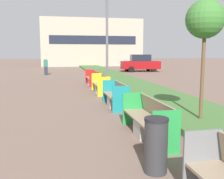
{
  "coord_description": "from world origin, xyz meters",
  "views": [
    {
      "loc": [
        -1.2,
        1.19,
        2.09
      ],
      "look_at": [
        0.9,
        11.49,
        0.6
      ],
      "focal_mm": 42.0,
      "sensor_mm": 36.0,
      "label": 1
    }
  ],
  "objects_px": {
    "street_lamp_post": "(107,17)",
    "parked_car_distant": "(140,63)",
    "litter_bin": "(156,145)",
    "bench_teal_frame": "(116,97)",
    "bench_green_frame": "(148,122)",
    "bench_red_frame": "(93,79)",
    "pedestrian_walking": "(46,66)",
    "bench_yellow_frame": "(101,86)",
    "sapling_tree_near": "(205,20)"
  },
  "relations": [
    {
      "from": "sapling_tree_near",
      "to": "pedestrian_walking",
      "type": "height_order",
      "value": "sapling_tree_near"
    },
    {
      "from": "pedestrian_walking",
      "to": "bench_green_frame",
      "type": "bearing_deg",
      "value": -80.15
    },
    {
      "from": "bench_teal_frame",
      "to": "parked_car_distant",
      "type": "bearing_deg",
      "value": 69.56
    },
    {
      "from": "pedestrian_walking",
      "to": "parked_car_distant",
      "type": "height_order",
      "value": "parked_car_distant"
    },
    {
      "from": "bench_red_frame",
      "to": "bench_green_frame",
      "type": "bearing_deg",
      "value": -90.0
    },
    {
      "from": "bench_green_frame",
      "to": "bench_red_frame",
      "type": "relative_size",
      "value": 1.03
    },
    {
      "from": "litter_bin",
      "to": "parked_car_distant",
      "type": "distance_m",
      "value": 24.64
    },
    {
      "from": "street_lamp_post",
      "to": "sapling_tree_near",
      "type": "relative_size",
      "value": 2.09
    },
    {
      "from": "bench_teal_frame",
      "to": "bench_yellow_frame",
      "type": "xyz_separation_m",
      "value": [
        0.0,
        3.6,
        0.0
      ]
    },
    {
      "from": "street_lamp_post",
      "to": "parked_car_distant",
      "type": "height_order",
      "value": "street_lamp_post"
    },
    {
      "from": "bench_red_frame",
      "to": "bench_teal_frame",
      "type": "bearing_deg",
      "value": -90.03
    },
    {
      "from": "bench_teal_frame",
      "to": "litter_bin",
      "type": "height_order",
      "value": "litter_bin"
    },
    {
      "from": "bench_green_frame",
      "to": "bench_teal_frame",
      "type": "relative_size",
      "value": 1.18
    },
    {
      "from": "litter_bin",
      "to": "street_lamp_post",
      "type": "relative_size",
      "value": 0.13
    },
    {
      "from": "street_lamp_post",
      "to": "parked_car_distant",
      "type": "bearing_deg",
      "value": 64.58
    },
    {
      "from": "litter_bin",
      "to": "pedestrian_walking",
      "type": "distance_m",
      "value": 21.12
    },
    {
      "from": "litter_bin",
      "to": "bench_teal_frame",
      "type": "bearing_deg",
      "value": 84.71
    },
    {
      "from": "litter_bin",
      "to": "sapling_tree_near",
      "type": "bearing_deg",
      "value": 47.9
    },
    {
      "from": "bench_green_frame",
      "to": "litter_bin",
      "type": "bearing_deg",
      "value": -105.5
    },
    {
      "from": "bench_teal_frame",
      "to": "pedestrian_walking",
      "type": "relative_size",
      "value": 1.28
    },
    {
      "from": "bench_red_frame",
      "to": "pedestrian_walking",
      "type": "xyz_separation_m",
      "value": [
        -3.31,
        8.3,
        0.44
      ]
    },
    {
      "from": "bench_yellow_frame",
      "to": "parked_car_distant",
      "type": "distance_m",
      "value": 15.84
    },
    {
      "from": "bench_teal_frame",
      "to": "street_lamp_post",
      "type": "distance_m",
      "value": 6.39
    },
    {
      "from": "litter_bin",
      "to": "pedestrian_walking",
      "type": "xyz_separation_m",
      "value": [
        -2.78,
        20.93,
        0.32
      ]
    },
    {
      "from": "litter_bin",
      "to": "parked_car_distant",
      "type": "height_order",
      "value": "parked_car_distant"
    },
    {
      "from": "bench_yellow_frame",
      "to": "parked_car_distant",
      "type": "relative_size",
      "value": 0.51
    },
    {
      "from": "bench_teal_frame",
      "to": "bench_yellow_frame",
      "type": "relative_size",
      "value": 0.93
    },
    {
      "from": "pedestrian_walking",
      "to": "street_lamp_post",
      "type": "bearing_deg",
      "value": -68.92
    },
    {
      "from": "bench_green_frame",
      "to": "parked_car_distant",
      "type": "distance_m",
      "value": 22.69
    },
    {
      "from": "bench_green_frame",
      "to": "bench_red_frame",
      "type": "height_order",
      "value": "same"
    },
    {
      "from": "litter_bin",
      "to": "pedestrian_walking",
      "type": "relative_size",
      "value": 0.61
    },
    {
      "from": "parked_car_distant",
      "to": "bench_yellow_frame",
      "type": "bearing_deg",
      "value": -108.35
    },
    {
      "from": "bench_red_frame",
      "to": "street_lamp_post",
      "type": "bearing_deg",
      "value": -71.85
    },
    {
      "from": "bench_red_frame",
      "to": "parked_car_distant",
      "type": "bearing_deg",
      "value": 58.54
    },
    {
      "from": "bench_yellow_frame",
      "to": "sapling_tree_near",
      "type": "bearing_deg",
      "value": -74.03
    },
    {
      "from": "bench_yellow_frame",
      "to": "street_lamp_post",
      "type": "xyz_separation_m",
      "value": [
        0.61,
        1.56,
        3.71
      ]
    },
    {
      "from": "pedestrian_walking",
      "to": "bench_red_frame",
      "type": "bearing_deg",
      "value": -68.28
    },
    {
      "from": "bench_yellow_frame",
      "to": "sapling_tree_near",
      "type": "height_order",
      "value": "sapling_tree_near"
    },
    {
      "from": "bench_yellow_frame",
      "to": "litter_bin",
      "type": "distance_m",
      "value": 9.22
    },
    {
      "from": "bench_teal_frame",
      "to": "street_lamp_post",
      "type": "relative_size",
      "value": 0.28
    },
    {
      "from": "sapling_tree_near",
      "to": "bench_red_frame",
      "type": "bearing_deg",
      "value": 100.64
    },
    {
      "from": "bench_red_frame",
      "to": "sapling_tree_near",
      "type": "distance_m",
      "value": 10.48
    },
    {
      "from": "bench_teal_frame",
      "to": "parked_car_distant",
      "type": "relative_size",
      "value": 0.47
    },
    {
      "from": "sapling_tree_near",
      "to": "pedestrian_walking",
      "type": "bearing_deg",
      "value": 105.82
    },
    {
      "from": "litter_bin",
      "to": "sapling_tree_near",
      "type": "distance_m",
      "value": 4.35
    },
    {
      "from": "bench_teal_frame",
      "to": "pedestrian_walking",
      "type": "height_order",
      "value": "pedestrian_walking"
    },
    {
      "from": "litter_bin",
      "to": "bench_red_frame",
      "type": "bearing_deg",
      "value": 87.63
    },
    {
      "from": "bench_green_frame",
      "to": "street_lamp_post",
      "type": "height_order",
      "value": "street_lamp_post"
    },
    {
      "from": "pedestrian_walking",
      "to": "parked_car_distant",
      "type": "distance_m",
      "value": 10.34
    },
    {
      "from": "bench_green_frame",
      "to": "bench_teal_frame",
      "type": "xyz_separation_m",
      "value": [
        -0.0,
        3.72,
        -0.01
      ]
    }
  ]
}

